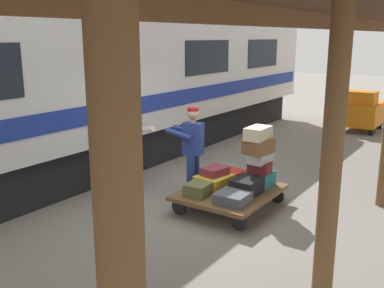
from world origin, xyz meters
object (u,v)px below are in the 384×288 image
suitcase_teal_softside (260,179)px  suitcase_olive_duffel (199,189)px  suitcase_black_hardshell (247,186)px  suitcase_yellow_case (214,181)px  train_car (70,79)px  porter_by_door (132,144)px  suitcase_burgundy_valise (215,171)px  luggage_cart (230,193)px  porter_in_overalls (192,149)px  suitcase_cream_canvas (258,133)px  suitcase_red_plastic (228,175)px  suitcase_maroon_trunk (260,167)px  baggage_tug (362,111)px  suitcase_brown_leather (259,146)px  suitcase_gray_aluminum (260,158)px  suitcase_slate_roller (233,198)px

suitcase_teal_softside → suitcase_olive_duffel: (0.66, 0.99, -0.03)m
suitcase_black_hardshell → suitcase_yellow_case: bearing=0.0°
train_car → porter_by_door: (-1.95, 0.22, -1.14)m
suitcase_burgundy_valise → porter_by_door: (1.73, 0.24, 0.30)m
train_car → porter_by_door: 2.27m
luggage_cart → porter_in_overalls: porter_in_overalls is taller
train_car → porter_by_door: train_car is taller
suitcase_teal_softside → suitcase_cream_canvas: suitcase_cream_canvas is taller
suitcase_olive_duffel → porter_in_overalls: 1.00m
suitcase_red_plastic → suitcase_teal_softside: bearing=180.0°
luggage_cart → suitcase_maroon_trunk: (-0.34, -0.46, 0.41)m
suitcase_black_hardshell → baggage_tug: baggage_tug is taller
suitcase_red_plastic → suitcase_brown_leather: bearing=175.7°
suitcase_gray_aluminum → suitcase_burgundy_valise: 0.83m
suitcase_cream_canvas → suitcase_gray_aluminum: bearing=-151.1°
suitcase_yellow_case → suitcase_olive_duffel: size_ratio=1.29×
porter_in_overalls → suitcase_olive_duffel: bearing=131.7°
porter_by_door → suitcase_slate_roller: bearing=173.2°
porter_in_overalls → porter_by_door: same height
suitcase_yellow_case → porter_by_door: 1.81m
suitcase_yellow_case → baggage_tug: baggage_tug is taller
suitcase_teal_softside → suitcase_brown_leather: 0.61m
suitcase_yellow_case → suitcase_black_hardshell: suitcase_black_hardshell is taller
train_car → porter_by_door: size_ratio=10.81×
suitcase_teal_softside → suitcase_maroon_trunk: bearing=106.5°
suitcase_red_plastic → suitcase_slate_roller: suitcase_slate_roller is taller
suitcase_gray_aluminum → suitcase_maroon_trunk: bearing=173.0°
suitcase_black_hardshell → baggage_tug: size_ratio=0.31×
suitcase_cream_canvas → baggage_tug: suitcase_cream_canvas is taller
suitcase_black_hardshell → baggage_tug: 8.24m
suitcase_red_plastic → suitcase_gray_aluminum: 0.80m
suitcase_gray_aluminum → porter_in_overalls: porter_in_overalls is taller
suitcase_black_hardshell → suitcase_gray_aluminum: 0.61m
suitcase_black_hardshell → baggage_tug: bearing=-89.1°
suitcase_maroon_trunk → suitcase_gray_aluminum: 0.18m
porter_in_overalls → baggage_tug: porter_in_overalls is taller
porter_by_door → baggage_tug: 8.75m
train_car → suitcase_olive_duffel: size_ratio=39.65×
suitcase_yellow_case → suitcase_teal_softside: suitcase_teal_softside is taller
suitcase_maroon_trunk → baggage_tug: baggage_tug is taller
suitcase_gray_aluminum → suitcase_burgundy_valise: (0.67, 0.43, -0.25)m
suitcase_yellow_case → baggage_tug: 8.26m
train_car → baggage_tug: 9.35m
suitcase_yellow_case → suitcase_gray_aluminum: bearing=-144.9°
suitcase_teal_softside → porter_in_overalls: (1.24, 0.34, 0.45)m
suitcase_slate_roller → porter_by_door: (2.39, -0.29, 0.50)m
suitcase_black_hardshell → suitcase_brown_leather: size_ratio=1.06×
luggage_cart → suitcase_maroon_trunk: suitcase_maroon_trunk is taller
suitcase_yellow_case → suitcase_burgundy_valise: bearing=-78.2°
luggage_cart → suitcase_red_plastic: size_ratio=3.06×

